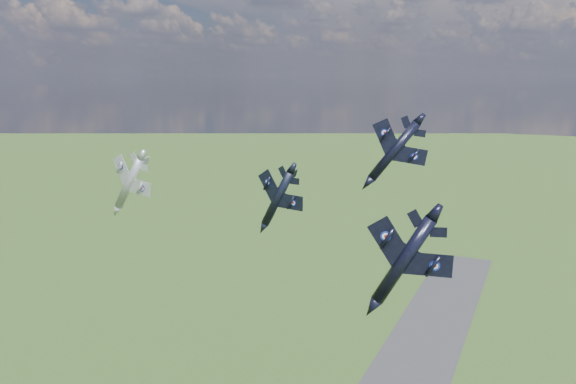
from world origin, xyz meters
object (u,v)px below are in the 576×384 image
at_px(jet_lead_navy, 278,198).
at_px(jet_high_navy, 394,151).
at_px(jet_right_navy, 404,260).
at_px(jet_left_silver, 129,183).

height_order(jet_lead_navy, jet_high_navy, jet_high_navy).
distance_m(jet_right_navy, jet_high_navy, 35.30).
relative_size(jet_high_navy, jet_left_silver, 1.03).
relative_size(jet_lead_navy, jet_right_navy, 0.94).
relative_size(jet_right_navy, jet_left_silver, 0.98).
bearing_deg(jet_high_navy, jet_right_navy, -96.14).
height_order(jet_right_navy, jet_left_silver, jet_left_silver).
bearing_deg(jet_left_silver, jet_lead_navy, 10.26).
bearing_deg(jet_high_navy, jet_left_silver, 174.26).
height_order(jet_high_navy, jet_left_silver, jet_high_navy).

